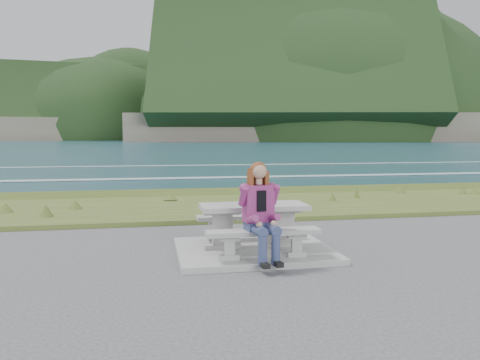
# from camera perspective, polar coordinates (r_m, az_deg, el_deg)

# --- Properties ---
(concrete_slab) EXTENTS (2.60, 2.10, 0.10)m
(concrete_slab) POSITION_cam_1_polar(r_m,az_deg,el_deg) (8.10, 1.67, -8.58)
(concrete_slab) COLOR #A9AAA4
(concrete_slab) RESTS_ON ground
(picnic_table) EXTENTS (1.80, 0.75, 0.75)m
(picnic_table) POSITION_cam_1_polar(r_m,az_deg,el_deg) (7.97, 1.68, -4.16)
(picnic_table) COLOR #A9AAA4
(picnic_table) RESTS_ON concrete_slab
(bench_landward) EXTENTS (1.80, 0.35, 0.45)m
(bench_landward) POSITION_cam_1_polar(r_m,az_deg,el_deg) (7.34, 2.88, -6.84)
(bench_landward) COLOR #A9AAA4
(bench_landward) RESTS_ON concrete_slab
(bench_seaward) EXTENTS (1.80, 0.35, 0.45)m
(bench_seaward) POSITION_cam_1_polar(r_m,az_deg,el_deg) (8.68, 0.67, -4.93)
(bench_seaward) COLOR #A9AAA4
(bench_seaward) RESTS_ON concrete_slab
(grass_verge) EXTENTS (160.00, 4.50, 0.22)m
(grass_verge) POSITION_cam_1_polar(r_m,az_deg,el_deg) (12.94, -3.16, -3.53)
(grass_verge) COLOR #365720
(grass_verge) RESTS_ON ground
(shore_drop) EXTENTS (160.00, 0.80, 2.20)m
(shore_drop) POSITION_cam_1_polar(r_m,az_deg,el_deg) (15.79, -4.58, -1.92)
(shore_drop) COLOR #6B6150
(shore_drop) RESTS_ON ground
(ocean) EXTENTS (1600.00, 1600.00, 0.09)m
(ocean) POSITION_cam_1_polar(r_m,az_deg,el_deg) (33.02, -7.85, -1.17)
(ocean) COLOR #20495B
(ocean) RESTS_ON ground
(headland_range) EXTENTS (729.83, 363.95, 192.68)m
(headland_range) POSITION_cam_1_polar(r_m,az_deg,el_deg) (449.24, 14.51, 6.24)
(headland_range) COLOR #6B6150
(headland_range) RESTS_ON ground
(seated_woman) EXTENTS (0.53, 0.82, 1.51)m
(seated_woman) POSITION_cam_1_polar(r_m,az_deg,el_deg) (7.15, 2.71, -5.49)
(seated_woman) COLOR navy
(seated_woman) RESTS_ON concrete_slab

